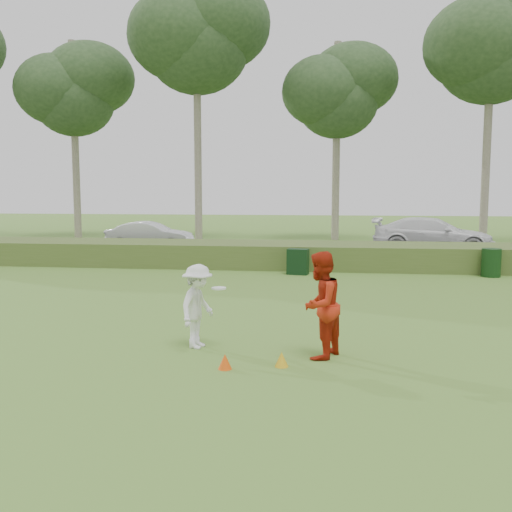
# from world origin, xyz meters

# --- Properties ---
(ground) EXTENTS (120.00, 120.00, 0.00)m
(ground) POSITION_xyz_m (0.00, 0.00, 0.00)
(ground) COLOR #437226
(ground) RESTS_ON ground
(reed_strip) EXTENTS (80.00, 3.00, 0.90)m
(reed_strip) POSITION_xyz_m (0.00, 12.00, 0.45)
(reed_strip) COLOR #425B24
(reed_strip) RESTS_ON ground
(park_road) EXTENTS (80.00, 6.00, 0.06)m
(park_road) POSITION_xyz_m (0.00, 17.00, 0.03)
(park_road) COLOR #2D2D2D
(park_road) RESTS_ON ground
(tree_2) EXTENTS (6.50, 6.50, 12.00)m
(tree_2) POSITION_xyz_m (-14.00, 24.00, 8.97)
(tree_2) COLOR gray
(tree_2) RESTS_ON ground
(tree_3) EXTENTS (7.80, 7.80, 15.50)m
(tree_3) POSITION_xyz_m (-6.00, 23.00, 11.60)
(tree_3) COLOR gray
(tree_3) RESTS_ON ground
(tree_4) EXTENTS (6.24, 6.24, 11.50)m
(tree_4) POSITION_xyz_m (2.00, 24.50, 8.59)
(tree_4) COLOR gray
(tree_4) RESTS_ON ground
(tree_5) EXTENTS (7.28, 7.28, 14.00)m
(tree_5) POSITION_xyz_m (10.00, 22.50, 10.47)
(tree_5) COLOR gray
(tree_5) RESTS_ON ground
(player_white) EXTENTS (0.94, 1.12, 1.56)m
(player_white) POSITION_xyz_m (-0.57, 0.22, 0.78)
(player_white) COLOR white
(player_white) RESTS_ON ground
(player_red) EXTENTS (1.02, 1.12, 1.87)m
(player_red) POSITION_xyz_m (1.68, -0.13, 0.93)
(player_red) COLOR #B3230F
(player_red) RESTS_ON ground
(cone_orange) EXTENTS (0.23, 0.23, 0.25)m
(cone_orange) POSITION_xyz_m (0.17, -0.99, 0.13)
(cone_orange) COLOR #E94E0C
(cone_orange) RESTS_ON ground
(cone_yellow) EXTENTS (0.23, 0.23, 0.25)m
(cone_yellow) POSITION_xyz_m (1.07, -0.74, 0.13)
(cone_yellow) COLOR gold
(cone_yellow) RESTS_ON ground
(utility_cabinet) EXTENTS (0.78, 0.56, 0.90)m
(utility_cabinet) POSITION_xyz_m (0.68, 9.88, 0.45)
(utility_cabinet) COLOR black
(utility_cabinet) RESTS_ON ground
(trash_bin) EXTENTS (0.83, 0.83, 0.96)m
(trash_bin) POSITION_xyz_m (7.24, 10.22, 0.48)
(trash_bin) COLOR black
(trash_bin) RESTS_ON ground
(car_mid) EXTENTS (4.21, 1.62, 1.37)m
(car_mid) POSITION_xyz_m (-6.92, 16.74, 0.75)
(car_mid) COLOR silver
(car_mid) RESTS_ON park_road
(car_right) EXTENTS (5.83, 3.09, 1.61)m
(car_right) POSITION_xyz_m (6.53, 17.71, 0.86)
(car_right) COLOR white
(car_right) RESTS_ON park_road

